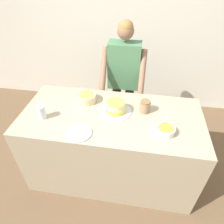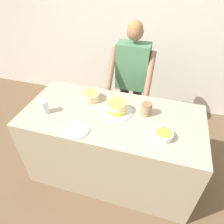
{
  "view_description": "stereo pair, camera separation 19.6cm",
  "coord_description": "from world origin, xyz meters",
  "px_view_note": "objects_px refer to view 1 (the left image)",
  "views": [
    {
      "loc": [
        0.26,
        -1.12,
        2.24
      ],
      "look_at": [
        0.01,
        0.4,
        1.01
      ],
      "focal_mm": 32.0,
      "sensor_mm": 36.0,
      "label": 1
    },
    {
      "loc": [
        0.45,
        -1.07,
        2.24
      ],
      "look_at": [
        0.01,
        0.4,
        1.01
      ],
      "focal_mm": 32.0,
      "sensor_mm": 36.0,
      "label": 2
    }
  ],
  "objects_px": {
    "cake": "(116,108)",
    "frosting_bowl_orange": "(166,130)",
    "ceramic_plate": "(79,133)",
    "person_baker": "(124,73)",
    "stoneware_jar": "(145,106)",
    "drinking_glass": "(42,112)",
    "frosting_bowl_yellow": "(87,98)"
  },
  "relations": [
    {
      "from": "cake",
      "to": "frosting_bowl_orange",
      "type": "height_order",
      "value": "frosting_bowl_orange"
    },
    {
      "from": "person_baker",
      "to": "drinking_glass",
      "type": "bearing_deg",
      "value": -126.15
    },
    {
      "from": "drinking_glass",
      "to": "stoneware_jar",
      "type": "xyz_separation_m",
      "value": [
        1.0,
        0.27,
        -0.01
      ]
    },
    {
      "from": "cake",
      "to": "ceramic_plate",
      "type": "bearing_deg",
      "value": -127.28
    },
    {
      "from": "frosting_bowl_orange",
      "to": "ceramic_plate",
      "type": "height_order",
      "value": "frosting_bowl_orange"
    },
    {
      "from": "frosting_bowl_orange",
      "to": "frosting_bowl_yellow",
      "type": "bearing_deg",
      "value": 156.09
    },
    {
      "from": "person_baker",
      "to": "frosting_bowl_yellow",
      "type": "relative_size",
      "value": 8.03
    },
    {
      "from": "person_baker",
      "to": "drinking_glass",
      "type": "height_order",
      "value": "person_baker"
    },
    {
      "from": "frosting_bowl_yellow",
      "to": "ceramic_plate",
      "type": "relative_size",
      "value": 0.87
    },
    {
      "from": "person_baker",
      "to": "stoneware_jar",
      "type": "height_order",
      "value": "person_baker"
    },
    {
      "from": "frosting_bowl_orange",
      "to": "drinking_glass",
      "type": "xyz_separation_m",
      "value": [
        -1.2,
        0.03,
        0.03
      ]
    },
    {
      "from": "cake",
      "to": "stoneware_jar",
      "type": "bearing_deg",
      "value": 10.63
    },
    {
      "from": "person_baker",
      "to": "ceramic_plate",
      "type": "xyz_separation_m",
      "value": [
        -0.28,
        -1.13,
        -0.05
      ]
    },
    {
      "from": "ceramic_plate",
      "to": "frosting_bowl_orange",
      "type": "bearing_deg",
      "value": 9.94
    },
    {
      "from": "cake",
      "to": "frosting_bowl_orange",
      "type": "xyz_separation_m",
      "value": [
        0.5,
        -0.24,
        -0.02
      ]
    },
    {
      "from": "cake",
      "to": "frosting_bowl_orange",
      "type": "relative_size",
      "value": 1.82
    },
    {
      "from": "frosting_bowl_yellow",
      "to": "drinking_glass",
      "type": "height_order",
      "value": "frosting_bowl_yellow"
    },
    {
      "from": "person_baker",
      "to": "ceramic_plate",
      "type": "distance_m",
      "value": 1.17
    },
    {
      "from": "drinking_glass",
      "to": "ceramic_plate",
      "type": "xyz_separation_m",
      "value": [
        0.42,
        -0.16,
        -0.06
      ]
    },
    {
      "from": "cake",
      "to": "stoneware_jar",
      "type": "xyz_separation_m",
      "value": [
        0.3,
        0.06,
        0.01
      ]
    },
    {
      "from": "frosting_bowl_yellow",
      "to": "frosting_bowl_orange",
      "type": "height_order",
      "value": "frosting_bowl_orange"
    },
    {
      "from": "drinking_glass",
      "to": "frosting_bowl_orange",
      "type": "bearing_deg",
      "value": -1.23
    },
    {
      "from": "drinking_glass",
      "to": "stoneware_jar",
      "type": "bearing_deg",
      "value": 14.83
    },
    {
      "from": "frosting_bowl_orange",
      "to": "ceramic_plate",
      "type": "bearing_deg",
      "value": -170.06
    },
    {
      "from": "person_baker",
      "to": "frosting_bowl_yellow",
      "type": "xyz_separation_m",
      "value": [
        -0.34,
        -0.62,
        -0.01
      ]
    },
    {
      "from": "frosting_bowl_yellow",
      "to": "frosting_bowl_orange",
      "type": "xyz_separation_m",
      "value": [
        0.84,
        -0.37,
        -0.01
      ]
    },
    {
      "from": "person_baker",
      "to": "cake",
      "type": "height_order",
      "value": "person_baker"
    },
    {
      "from": "person_baker",
      "to": "frosting_bowl_yellow",
      "type": "bearing_deg",
      "value": -118.99
    },
    {
      "from": "frosting_bowl_orange",
      "to": "ceramic_plate",
      "type": "distance_m",
      "value": 0.79
    },
    {
      "from": "cake",
      "to": "drinking_glass",
      "type": "xyz_separation_m",
      "value": [
        -0.71,
        -0.21,
        0.02
      ]
    },
    {
      "from": "frosting_bowl_orange",
      "to": "drinking_glass",
      "type": "relative_size",
      "value": 1.28
    },
    {
      "from": "frosting_bowl_yellow",
      "to": "stoneware_jar",
      "type": "height_order",
      "value": "frosting_bowl_yellow"
    }
  ]
}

